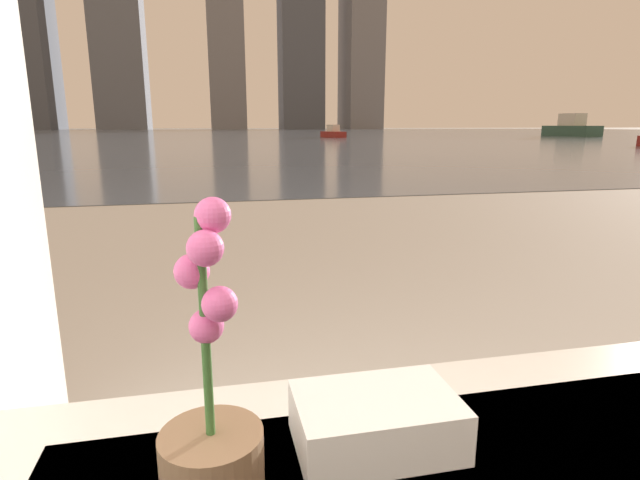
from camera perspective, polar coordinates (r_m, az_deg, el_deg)
potted_orchid at (r=0.71m, az=-12.33°, el=-19.67°), size 0.14×0.14×0.39m
towel_stack at (r=0.81m, az=6.42°, el=-19.86°), size 0.24×0.16×0.08m
harbor_water at (r=61.80m, az=-12.19°, el=11.82°), size 180.00×110.00×0.01m
harbor_boat_3 at (r=50.08m, az=26.78°, el=11.32°), size 2.24×5.38×1.97m
harbor_boat_4 at (r=40.94m, az=1.51°, el=12.13°), size 1.58×2.84×1.01m
skyline_tower_2 at (r=120.30m, az=-10.88°, el=24.34°), size 7.77×6.94×50.06m
skyline_tower_4 at (r=124.40m, az=4.71°, el=21.49°), size 7.93×12.03×38.77m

